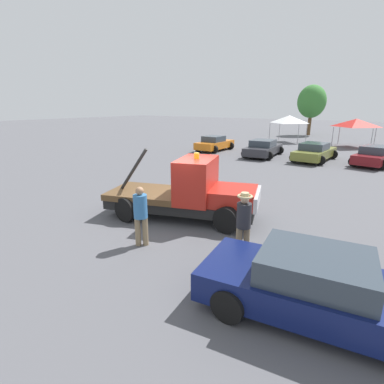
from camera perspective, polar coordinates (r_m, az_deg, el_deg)
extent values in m
plane|color=#545459|center=(11.18, -2.10, -4.76)|extent=(160.00, 160.00, 0.00)
cube|color=black|center=(11.00, -2.13, -2.19)|extent=(5.67, 3.46, 0.35)
cube|color=#B22319|center=(10.44, 7.97, -0.77)|extent=(1.98, 2.11, 0.55)
cube|color=silver|center=(10.38, 12.34, -1.27)|extent=(0.70, 1.75, 0.50)
cube|color=#B22319|center=(10.58, 0.86, 2.33)|extent=(1.77, 2.29, 1.52)
cube|color=brown|center=(11.40, -8.56, -0.21)|extent=(3.19, 2.78, 0.22)
cylinder|color=black|center=(11.40, -11.03, 4.27)|extent=(1.16, 0.50, 1.63)
cylinder|color=orange|center=(10.40, 0.88, 6.93)|extent=(0.18, 0.18, 0.20)
cylinder|color=black|center=(11.52, 8.21, -1.96)|extent=(0.88, 0.26, 0.88)
cylinder|color=black|center=(9.74, 6.55, -5.35)|extent=(0.88, 0.26, 0.88)
cylinder|color=black|center=(12.50, -8.35, -0.51)|extent=(0.88, 0.26, 0.88)
cylinder|color=black|center=(10.88, -12.51, -3.30)|extent=(0.88, 0.26, 0.88)
cube|color=#0F194C|center=(6.54, 24.20, -17.39)|extent=(5.06, 2.59, 0.60)
cube|color=#333D47|center=(6.27, 22.54, -12.88)|extent=(2.25, 1.95, 0.50)
cylinder|color=black|center=(7.58, 11.72, -13.05)|extent=(0.68, 0.22, 0.68)
cylinder|color=black|center=(6.12, 6.87, -20.70)|extent=(0.68, 0.22, 0.68)
cylinder|color=#847051|center=(8.34, 8.88, -9.39)|extent=(0.16, 0.16, 0.85)
cylinder|color=#847051|center=(8.39, 10.34, -9.31)|extent=(0.16, 0.16, 0.85)
cylinder|color=#28282D|center=(8.06, 9.87, -4.43)|extent=(0.39, 0.39, 0.68)
sphere|color=tan|center=(7.92, 10.03, -1.35)|extent=(0.23, 0.23, 0.23)
torus|color=tan|center=(7.89, 10.05, -0.79)|extent=(0.41, 0.41, 0.06)
cylinder|color=tan|center=(7.88, 10.07, -0.47)|extent=(0.21, 0.21, 0.10)
cylinder|color=#847051|center=(8.98, -8.88, -7.40)|extent=(0.16, 0.16, 0.87)
cylinder|color=#847051|center=(9.00, -10.28, -7.43)|extent=(0.16, 0.16, 0.87)
cylinder|color=teal|center=(8.71, -9.82, -2.71)|extent=(0.40, 0.40, 0.69)
sphere|color=#A87A56|center=(8.57, -9.97, 0.21)|extent=(0.24, 0.24, 0.24)
cube|color=orange|center=(27.55, 4.35, 8.98)|extent=(1.76, 4.26, 0.60)
cube|color=#333D47|center=(27.31, 4.14, 10.08)|extent=(1.55, 1.79, 0.50)
cylinder|color=black|center=(29.24, 4.40, 9.01)|extent=(0.68, 0.22, 0.68)
cylinder|color=black|center=(28.43, 7.32, 8.72)|extent=(0.68, 0.22, 0.68)
cylinder|color=black|center=(26.81, 1.19, 8.40)|extent=(0.68, 0.22, 0.68)
cylinder|color=black|center=(25.92, 4.28, 8.09)|extent=(0.68, 0.22, 0.68)
cube|color=#2D2D33|center=(25.07, 13.43, 7.87)|extent=(2.37, 4.95, 0.60)
cube|color=#333D47|center=(24.78, 13.35, 9.06)|extent=(1.87, 2.16, 0.50)
cylinder|color=black|center=(26.90, 12.54, 8.05)|extent=(0.68, 0.22, 0.68)
cylinder|color=black|center=(26.43, 16.33, 7.64)|extent=(0.68, 0.22, 0.68)
cylinder|color=black|center=(23.85, 10.16, 7.16)|extent=(0.68, 0.22, 0.68)
cylinder|color=black|center=(23.31, 14.39, 6.70)|extent=(0.68, 0.22, 0.68)
cube|color=olive|center=(24.22, 22.30, 6.82)|extent=(2.17, 4.93, 0.60)
cube|color=#333D47|center=(23.91, 22.28, 8.05)|extent=(1.79, 2.12, 0.50)
cylinder|color=black|center=(26.06, 21.38, 7.06)|extent=(0.68, 0.22, 0.68)
cylinder|color=black|center=(25.60, 25.28, 6.48)|extent=(0.68, 0.22, 0.68)
cylinder|color=black|center=(22.97, 18.89, 6.20)|extent=(0.68, 0.22, 0.68)
cylinder|color=black|center=(22.44, 23.26, 5.54)|extent=(0.68, 0.22, 0.68)
cube|color=maroon|center=(24.35, 31.53, 5.68)|extent=(2.55, 5.05, 0.60)
cube|color=#333D47|center=(24.05, 31.58, 6.90)|extent=(1.87, 2.26, 0.50)
cylinder|color=black|center=(26.15, 30.58, 5.95)|extent=(0.68, 0.22, 0.68)
cylinder|color=black|center=(23.02, 28.44, 5.14)|extent=(0.68, 0.22, 0.68)
cylinder|color=black|center=(22.62, 32.48, 4.38)|extent=(0.68, 0.22, 0.68)
cylinder|color=#9E9EA3|center=(34.52, 14.53, 10.84)|extent=(0.07, 0.07, 2.09)
cylinder|color=#9E9EA3|center=(33.54, 19.57, 10.28)|extent=(0.07, 0.07, 2.09)
cylinder|color=#9E9EA3|center=(37.44, 16.29, 11.09)|extent=(0.07, 0.07, 2.09)
cylinder|color=#9E9EA3|center=(36.54, 20.97, 10.57)|extent=(0.07, 0.07, 2.09)
pyramid|color=white|center=(35.38, 18.05, 13.05)|extent=(3.12, 3.12, 0.81)
cylinder|color=#9E9EA3|center=(32.42, 25.18, 9.40)|extent=(0.07, 0.07, 1.97)
cylinder|color=#9E9EA3|center=(32.00, 31.02, 8.56)|extent=(0.07, 0.07, 1.97)
cylinder|color=#9E9EA3|center=(35.66, 26.20, 9.77)|extent=(0.07, 0.07, 1.97)
cylinder|color=#9E9EA3|center=(35.28, 31.51, 9.00)|extent=(0.07, 0.07, 1.97)
pyramid|color=red|center=(33.70, 28.80, 11.49)|extent=(3.30, 3.30, 0.76)
cylinder|color=brown|center=(44.78, 21.40, 11.52)|extent=(0.46, 0.46, 2.31)
ellipsoid|color=#387A33|center=(44.69, 21.85, 15.72)|extent=(3.69, 3.69, 4.28)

